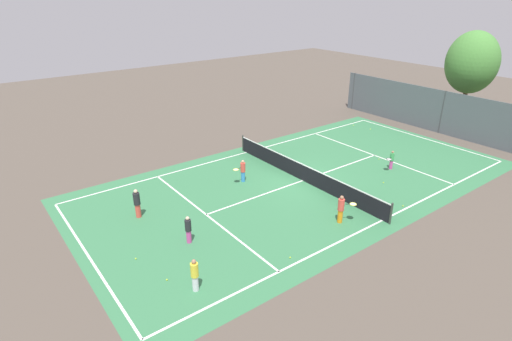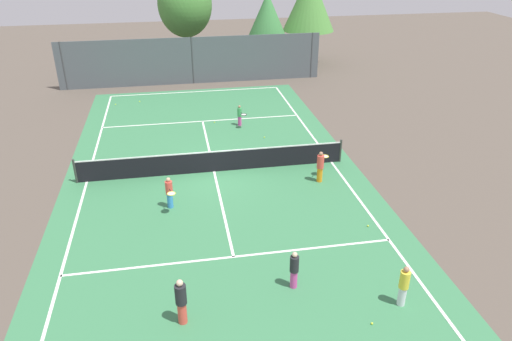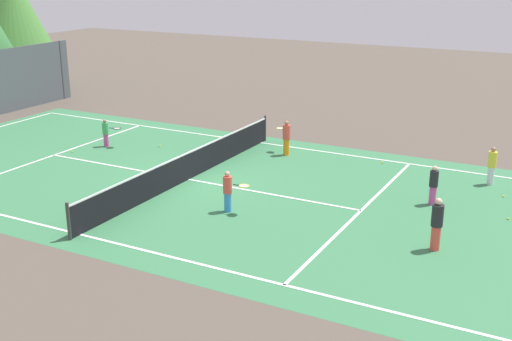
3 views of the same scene
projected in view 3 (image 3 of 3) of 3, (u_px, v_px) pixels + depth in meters
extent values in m
plane|color=brown|center=(189.00, 180.00, 23.00)|extent=(80.00, 80.00, 0.00)
cube|color=#387A4C|center=(189.00, 179.00, 23.00)|extent=(13.00, 25.00, 0.00)
cube|color=white|center=(80.00, 234.00, 18.38)|extent=(0.10, 24.00, 0.01)
cube|color=white|center=(261.00, 143.00, 27.62)|extent=(0.10, 24.00, 0.01)
cube|color=white|center=(361.00, 211.00, 20.14)|extent=(11.00, 0.10, 0.01)
cube|color=white|center=(54.00, 155.00, 25.86)|extent=(11.00, 0.10, 0.01)
cube|color=white|center=(189.00, 179.00, 23.00)|extent=(0.10, 12.80, 0.01)
cylinder|color=#333833|center=(68.00, 221.00, 17.88)|extent=(0.10, 0.10, 1.10)
cylinder|color=#333833|center=(265.00, 128.00, 27.78)|extent=(0.10, 0.10, 1.10)
cube|color=black|center=(188.00, 167.00, 22.85)|extent=(11.80, 0.03, 0.95)
cube|color=white|center=(188.00, 153.00, 22.70)|extent=(11.80, 0.04, 0.05)
cylinder|color=#3F4447|center=(62.00, 70.00, 35.90)|extent=(0.12, 0.12, 3.20)
cylinder|color=brown|center=(21.00, 68.00, 38.56)|extent=(0.36, 0.36, 2.59)
cone|color=#4C8E3D|center=(14.00, 7.00, 37.48)|extent=(3.99, 3.99, 4.43)
cylinder|color=#D14799|center=(106.00, 140.00, 27.00)|extent=(0.20, 0.20, 0.54)
cylinder|color=#3FA559|center=(105.00, 128.00, 26.84)|extent=(0.25, 0.25, 0.47)
sphere|color=#A37556|center=(105.00, 121.00, 26.75)|extent=(0.15, 0.15, 0.15)
cylinder|color=black|center=(111.00, 128.00, 26.79)|extent=(0.09, 0.20, 0.03)
torus|color=black|center=(117.00, 128.00, 26.74)|extent=(0.41, 0.41, 0.03)
cylinder|color=silver|center=(117.00, 128.00, 26.74)|extent=(0.35, 0.35, 0.00)
cylinder|color=orange|center=(286.00, 147.00, 25.80)|extent=(0.24, 0.24, 0.65)
cylinder|color=#E54C3F|center=(287.00, 132.00, 25.61)|extent=(0.30, 0.30, 0.57)
sphere|color=#A37556|center=(287.00, 123.00, 25.50)|extent=(0.18, 0.18, 0.18)
cylinder|color=black|center=(283.00, 130.00, 25.86)|extent=(0.15, 0.18, 0.03)
torus|color=yellow|center=(280.00, 128.00, 26.08)|extent=(0.46, 0.46, 0.03)
cylinder|color=silver|center=(280.00, 128.00, 26.08)|extent=(0.39, 0.39, 0.00)
cylinder|color=silver|center=(491.00, 176.00, 22.41)|extent=(0.23, 0.23, 0.63)
cylinder|color=yellow|center=(492.00, 159.00, 22.23)|extent=(0.29, 0.29, 0.55)
sphere|color=#A37556|center=(494.00, 149.00, 22.12)|extent=(0.17, 0.17, 0.17)
cylinder|color=#388CD8|center=(228.00, 202.00, 19.99)|extent=(0.22, 0.22, 0.61)
cylinder|color=#E54C3F|center=(228.00, 185.00, 19.82)|extent=(0.28, 0.28, 0.53)
sphere|color=tan|center=(227.00, 174.00, 19.71)|extent=(0.16, 0.16, 0.16)
cylinder|color=black|center=(236.00, 185.00, 19.72)|extent=(0.06, 0.20, 0.03)
torus|color=yellow|center=(244.00, 186.00, 19.64)|extent=(0.38, 0.38, 0.03)
cylinder|color=silver|center=(244.00, 186.00, 19.64)|extent=(0.31, 0.31, 0.00)
cylinder|color=#D14799|center=(432.00, 195.00, 20.58)|extent=(0.22, 0.22, 0.60)
cylinder|color=#232328|center=(434.00, 179.00, 20.41)|extent=(0.27, 0.27, 0.52)
sphere|color=beige|center=(435.00, 168.00, 20.30)|extent=(0.16, 0.16, 0.16)
cylinder|color=#E54C3F|center=(435.00, 238.00, 17.33)|extent=(0.25, 0.25, 0.69)
cylinder|color=#232328|center=(438.00, 215.00, 17.13)|extent=(0.31, 0.31, 0.60)
sphere|color=beige|center=(439.00, 202.00, 17.01)|extent=(0.19, 0.19, 0.19)
sphere|color=#CCE533|center=(160.00, 146.00, 27.02)|extent=(0.07, 0.07, 0.07)
sphere|color=#CCE533|center=(219.00, 138.00, 28.29)|extent=(0.07, 0.07, 0.07)
sphere|color=#CCE533|center=(382.00, 162.00, 24.83)|extent=(0.07, 0.07, 0.07)
sphere|color=#CCE533|center=(72.00, 152.00, 26.23)|extent=(0.07, 0.07, 0.07)
sphere|color=#CCE533|center=(503.00, 196.00, 21.28)|extent=(0.07, 0.07, 0.07)
sphere|color=#CCE533|center=(141.00, 192.00, 21.70)|extent=(0.07, 0.07, 0.07)
sphere|color=#CCE533|center=(508.00, 219.00, 19.43)|extent=(0.07, 0.07, 0.07)
sphere|color=#CCE533|center=(86.00, 217.00, 19.53)|extent=(0.07, 0.07, 0.07)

